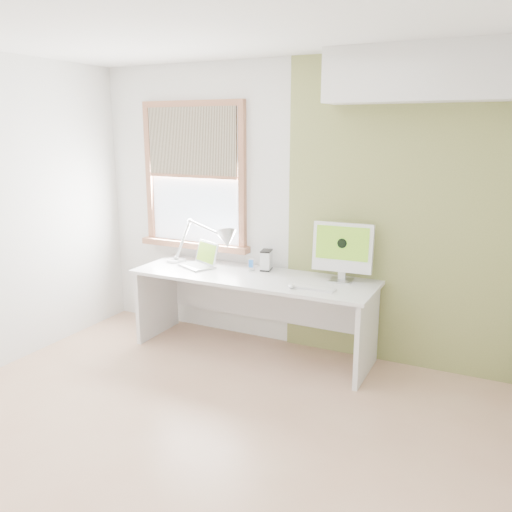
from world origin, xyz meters
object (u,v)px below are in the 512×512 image
Objects in this scene: laptop at (201,260)px; desk_lamp at (217,241)px; external_drive at (266,260)px; desk at (255,294)px; imac at (343,249)px.

desk_lamp is at bearing 49.58° from laptop.
laptop is 0.63m from external_drive.
laptop is at bearing -165.88° from external_drive.
desk is 5.36× the size of laptop.
desk is 2.81× the size of desk_lamp.
desk_lamp is at bearing -176.71° from external_drive.
desk is 0.33m from external_drive.
laptop reaches higher than external_drive.
laptop reaches higher than desk.
desk_lamp reaches higher than desk.
desk is at bearing -100.12° from external_drive.
imac is at bearing -0.59° from desk_lamp.
external_drive is 0.36× the size of imac.
imac reaches higher than external_drive.
desk_lamp is 0.24m from laptop.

